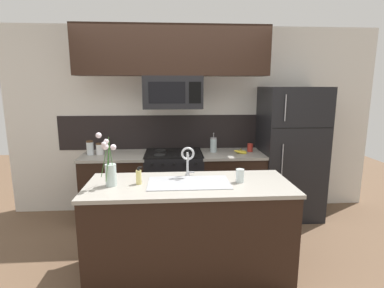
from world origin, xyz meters
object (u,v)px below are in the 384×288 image
at_px(banana_bunch, 241,152).
at_px(sink_faucet, 188,157).
at_px(drinking_glass, 240,176).
at_px(french_press, 213,145).
at_px(microwave, 173,92).
at_px(coffee_tin, 250,148).
at_px(storage_jar_medium, 100,149).
at_px(refrigerator, 290,153).
at_px(flower_vase, 110,169).
at_px(stove_range, 174,185).
at_px(dish_soap_bottle, 139,177).
at_px(storage_jar_tall, 90,148).

bearing_deg(banana_bunch, sink_faucet, -127.63).
bearing_deg(drinking_glass, french_press, 92.98).
bearing_deg(banana_bunch, drinking_glass, -103.42).
distance_m(microwave, coffee_tin, 1.29).
relative_size(storage_jar_medium, sink_faucet, 0.50).
relative_size(microwave, drinking_glass, 5.89).
distance_m(coffee_tin, sink_faucet, 1.44).
relative_size(refrigerator, sink_faucet, 5.84).
height_order(refrigerator, coffee_tin, refrigerator).
distance_m(microwave, sink_faucet, 1.20).
xyz_separation_m(coffee_tin, flower_vase, (-1.63, -1.33, 0.10)).
bearing_deg(french_press, stove_range, -173.69).
xyz_separation_m(french_press, coffee_tin, (0.51, -0.01, -0.04)).
bearing_deg(banana_bunch, dish_soap_bottle, -136.07).
distance_m(banana_bunch, drinking_glass, 1.23).
xyz_separation_m(stove_range, refrigerator, (1.60, 0.02, 0.43)).
height_order(french_press, flower_vase, flower_vase).
relative_size(stove_range, drinking_glass, 7.35).
distance_m(microwave, storage_jar_medium, 1.21).
bearing_deg(banana_bunch, microwave, 177.51).
height_order(french_press, coffee_tin, french_press).
relative_size(stove_range, refrigerator, 0.52).
xyz_separation_m(stove_range, storage_jar_medium, (-0.97, 0.01, 0.52)).
height_order(sink_faucet, dish_soap_bottle, sink_faucet).
relative_size(storage_jar_tall, banana_bunch, 0.98).
height_order(drinking_glass, flower_vase, flower_vase).
height_order(microwave, coffee_tin, microwave).
relative_size(dish_soap_bottle, flower_vase, 0.34).
bearing_deg(banana_bunch, storage_jar_tall, 178.24).
bearing_deg(sink_faucet, storage_jar_medium, 136.12).
distance_m(storage_jar_tall, dish_soap_bottle, 1.46).
bearing_deg(storage_jar_medium, french_press, 1.93).
bearing_deg(drinking_glass, flower_vase, -178.84).
relative_size(storage_jar_tall, flower_vase, 0.39).
xyz_separation_m(storage_jar_medium, sink_faucet, (1.10, -1.06, 0.12)).
distance_m(refrigerator, dish_soap_bottle, 2.31).
bearing_deg(dish_soap_bottle, sink_faucet, 22.42).
height_order(stove_range, sink_faucet, sink_faucet).
height_order(stove_range, storage_jar_medium, storage_jar_medium).
height_order(refrigerator, banana_bunch, refrigerator).
distance_m(storage_jar_medium, banana_bunch, 1.87).
bearing_deg(microwave, flower_vase, -114.86).
bearing_deg(stove_range, drinking_glass, -63.96).
bearing_deg(banana_bunch, refrigerator, 6.49).
bearing_deg(coffee_tin, storage_jar_medium, -178.84).
height_order(refrigerator, french_press, refrigerator).
relative_size(storage_jar_medium, banana_bunch, 0.80).
height_order(dish_soap_bottle, drinking_glass, dish_soap_bottle).
xyz_separation_m(refrigerator, drinking_glass, (-0.99, -1.27, 0.08)).
relative_size(storage_jar_medium, dish_soap_bottle, 0.92).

